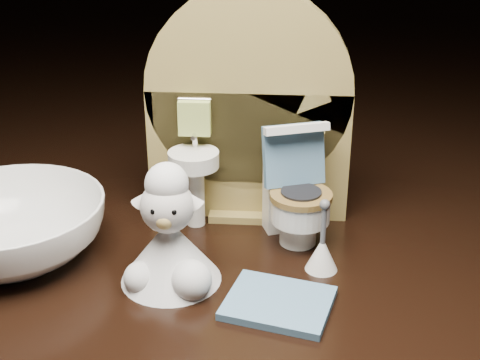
% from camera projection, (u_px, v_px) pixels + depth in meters
% --- Properties ---
extents(backdrop_panel, '(0.13, 0.05, 0.15)m').
position_uv_depth(backdrop_panel, '(247.00, 121.00, 0.42)').
color(backdrop_panel, olive).
rests_on(backdrop_panel, ground).
extents(toy_toilet, '(0.04, 0.05, 0.08)m').
position_uv_depth(toy_toilet, '(295.00, 198.00, 0.41)').
color(toy_toilet, white).
rests_on(toy_toilet, ground).
extents(bath_mat, '(0.06, 0.06, 0.00)m').
position_uv_depth(bath_mat, '(278.00, 303.00, 0.35)').
color(bath_mat, teal).
rests_on(bath_mat, ground).
extents(toilet_brush, '(0.02, 0.02, 0.04)m').
position_uv_depth(toilet_brush, '(322.00, 251.00, 0.38)').
color(toilet_brush, white).
rests_on(toilet_brush, ground).
extents(plush_lamb, '(0.06, 0.06, 0.07)m').
position_uv_depth(plush_lamb, '(170.00, 242.00, 0.37)').
color(plush_lamb, silver).
rests_on(plush_lamb, ground).
extents(ceramic_bowl, '(0.14, 0.14, 0.04)m').
position_uv_depth(ceramic_bowl, '(10.00, 229.00, 0.39)').
color(ceramic_bowl, white).
rests_on(ceramic_bowl, ground).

